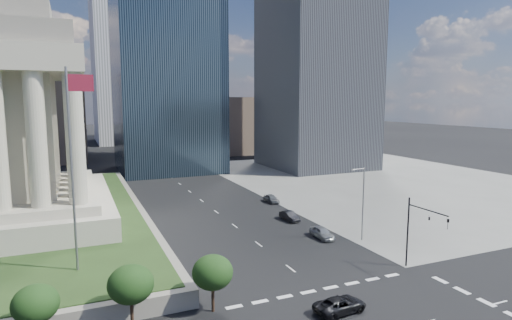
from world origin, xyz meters
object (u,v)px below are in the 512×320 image
parked_sedan_near (322,233)px  parked_sedan_far (271,199)px  street_lamp_north (362,199)px  pickup_truck (340,305)px  parked_sedan_mid (290,216)px  traffic_signal_ne (420,226)px  flagpole (73,159)px

parked_sedan_near → parked_sedan_far: (2.50, 21.59, -0.04)m
street_lamp_north → pickup_truck: 21.53m
street_lamp_north → parked_sedan_mid: (-4.33, 12.46, -4.96)m
street_lamp_north → traffic_signal_ne: bearing=-94.2°
traffic_signal_ne → pickup_truck: size_ratio=1.61×
flagpole → parked_sedan_near: size_ratio=4.35×
flagpole → parked_sedan_mid: flagpole is taller
pickup_truck → flagpole: bearing=49.6°
parked_sedan_mid → parked_sedan_far: (2.50, 11.99, 0.04)m
traffic_signal_ne → street_lamp_north: 11.34m
traffic_signal_ne → pickup_truck: bearing=-161.8°
traffic_signal_ne → pickup_truck: 14.56m
parked_sedan_near → parked_sedan_mid: bearing=90.9°
street_lamp_north → parked_sedan_near: (-4.33, 2.85, -4.88)m
traffic_signal_ne → parked_sedan_mid: (-3.50, 23.76, -4.55)m
traffic_signal_ne → parked_sedan_far: 36.05m
street_lamp_north → parked_sedan_mid: 14.09m
parked_sedan_far → parked_sedan_mid: bearing=-101.1°
traffic_signal_ne → parked_sedan_near: 15.25m
street_lamp_north → parked_sedan_near: size_ratio=2.17×
traffic_signal_ne → street_lamp_north: (0.83, 11.30, 0.41)m
flagpole → parked_sedan_far: bearing=37.4°
pickup_truck → parked_sedan_far: parked_sedan_far is taller
street_lamp_north → parked_sedan_far: 25.00m
traffic_signal_ne → parked_sedan_far: bearing=91.6°
parked_sedan_near → parked_sedan_mid: 9.60m
flagpole → parked_sedan_mid: size_ratio=4.68×
parked_sedan_far → street_lamp_north: bearing=-85.0°
flagpole → street_lamp_north: 35.95m
parked_sedan_near → parked_sedan_far: bearing=84.3°
traffic_signal_ne → parked_sedan_far: (-1.00, 35.75, -4.51)m
flagpole → street_lamp_north: size_ratio=2.00×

